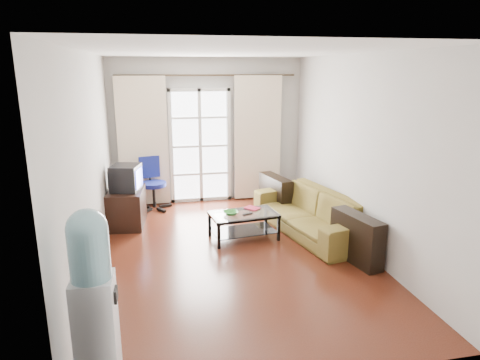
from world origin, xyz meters
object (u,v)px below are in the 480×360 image
coffee_table (244,222)px  task_chair (153,194)px  tv_stand (127,208)px  water_cooler (94,300)px  crt_tv (125,178)px  sofa (310,212)px

coffee_table → task_chair: 2.17m
tv_stand → water_cooler: bearing=-84.9°
coffee_table → task_chair: size_ratio=1.11×
tv_stand → crt_tv: (0.00, -0.01, 0.51)m
water_cooler → task_chair: bearing=85.6°
sofa → water_cooler: water_cooler is taller
sofa → water_cooler: (-2.84, -2.89, 0.47)m
crt_tv → task_chair: crt_tv is taller
task_chair → water_cooler: water_cooler is taller
task_chair → tv_stand: bearing=-134.9°
crt_tv → task_chair: bearing=76.1°
crt_tv → water_cooler: size_ratio=0.36×
sofa → water_cooler: bearing=-56.8°
tv_stand → task_chair: bearing=66.5°
task_chair → water_cooler: 4.63m
task_chair → crt_tv: bearing=-134.2°
tv_stand → water_cooler: water_cooler is taller
coffee_table → tv_stand: tv_stand is taller
tv_stand → coffee_table: bearing=-22.9°
coffee_table → water_cooler: water_cooler is taller
coffee_table → water_cooler: size_ratio=0.69×
tv_stand → crt_tv: size_ratio=1.50×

